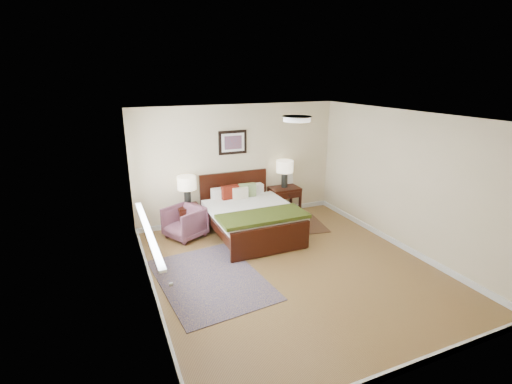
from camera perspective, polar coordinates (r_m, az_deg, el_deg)
floor at (r=6.34m, az=5.54°, el=-11.56°), size 5.00×5.00×0.00m
back_wall at (r=8.02m, az=-2.74°, el=4.43°), size 4.50×0.04×2.50m
front_wall at (r=4.02m, az=23.65°, el=-11.17°), size 4.50×0.04×2.50m
left_wall at (r=5.18m, az=-16.51°, el=-3.85°), size 0.04×5.00×2.50m
right_wall at (r=7.16m, az=21.89°, el=1.51°), size 0.04×5.00×2.50m
ceiling at (r=5.57m, az=6.31°, el=11.52°), size 4.50×5.00×0.02m
window at (r=5.81m, az=-16.97°, el=-0.25°), size 0.11×2.72×1.32m
door at (r=3.71m, az=-12.36°, el=-15.71°), size 0.06×1.00×2.18m
ceil_fixture at (r=5.57m, az=6.30°, el=11.16°), size 0.44×0.44×0.08m
bed at (r=7.33m, az=-0.94°, el=-3.04°), size 1.64×1.97×1.06m
wall_art at (r=7.86m, az=-3.59°, el=7.63°), size 0.62×0.05×0.50m
nightstand_left at (r=7.72m, az=-10.33°, el=-2.94°), size 0.44×0.40×0.53m
nightstand_right at (r=8.44m, az=4.37°, el=-0.96°), size 0.66×0.49×0.65m
lamp_left at (r=7.56m, az=-10.59°, el=1.06°), size 0.37×0.37×0.61m
lamp_right at (r=8.26m, az=4.44°, el=3.63°), size 0.37×0.37×0.61m
armchair at (r=7.42m, az=-10.90°, el=-4.62°), size 0.92×0.91×0.63m
rug_persian at (r=6.04m, az=-6.99°, el=-13.14°), size 1.71×2.26×0.01m
rug_navy at (r=8.09m, az=7.54°, el=-4.86°), size 0.90×1.20×0.01m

